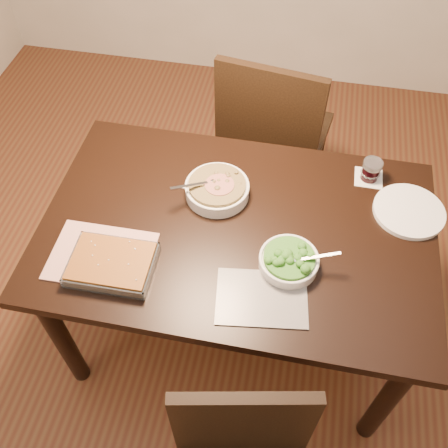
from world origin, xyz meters
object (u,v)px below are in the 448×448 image
table (237,242)px  baking_dish (112,264)px  dinner_plate (409,211)px  chair_far (272,134)px  stew_bowl (217,189)px  wine_tumbler (371,170)px  broccoli_bowl (289,261)px

table → baking_dish: bearing=-145.9°
baking_dish → dinner_plate: size_ratio=1.09×
baking_dish → chair_far: (0.42, 0.98, -0.22)m
stew_bowl → wine_tumbler: stew_bowl is taller
table → stew_bowl: stew_bowl is taller
baking_dish → table: bearing=33.1°
chair_far → broccoli_bowl: bearing=109.2°
stew_bowl → broccoli_bowl: size_ratio=1.05×
stew_bowl → baking_dish: (-0.28, -0.39, -0.01)m
wine_tumbler → chair_far: (-0.41, 0.39, -0.24)m
baking_dish → chair_far: bearing=65.7°
stew_bowl → baking_dish: size_ratio=0.85×
baking_dish → broccoli_bowl: bearing=11.3°
baking_dish → chair_far: 1.09m
stew_bowl → chair_far: (0.14, 0.59, -0.22)m
table → stew_bowl: (-0.10, 0.13, 0.13)m
stew_bowl → dinner_plate: stew_bowl is taller
baking_dish → wine_tumbler: bearing=34.1°
chair_far → stew_bowl: bearing=85.3°
table → stew_bowl: size_ratio=5.84×
stew_bowl → chair_far: size_ratio=0.24×
baking_dish → wine_tumbler: 1.02m
stew_bowl → wine_tumbler: bearing=19.4°
table → dinner_plate: 0.64m
stew_bowl → baking_dish: bearing=-125.3°
stew_bowl → wine_tumbler: size_ratio=2.88×
dinner_plate → chair_far: (-0.56, 0.54, -0.20)m
broccoli_bowl → baking_dish: broccoli_bowl is taller
stew_bowl → broccoli_bowl: stew_bowl is taller
table → dinner_plate: (0.60, 0.18, 0.10)m
broccoli_bowl → baking_dish: bearing=-167.7°
broccoli_bowl → wine_tumbler: size_ratio=2.73×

